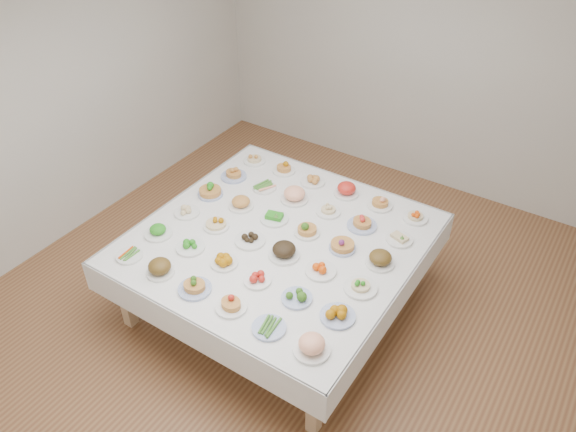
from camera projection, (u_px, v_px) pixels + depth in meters
The scene contains 38 objects.
room_envelope at pixel (297, 116), 4.09m from camera, with size 5.02×5.02×2.81m.
display_table at pixel (278, 243), 4.73m from camera, with size 2.25×2.25×0.75m.
dish_0 at pixel (129, 255), 4.48m from camera, with size 0.21×0.21×0.05m.
dish_1 at pixel (160, 268), 4.31m from camera, with size 0.21×0.21×0.12m.
dish_2 at pixel (194, 284), 4.15m from camera, with size 0.25×0.25×0.14m.
dish_3 at pixel (231, 302), 4.01m from camera, with size 0.23×0.23×0.14m.
dish_4 at pixel (269, 326), 3.87m from camera, with size 0.24×0.24×0.06m.
dish_5 at pixel (312, 343), 3.69m from camera, with size 0.26×0.26×0.16m.
dish_6 at pixel (158, 230), 4.69m from camera, with size 0.23×0.23×0.12m.
dish_7 at pixel (190, 245), 4.55m from camera, with size 0.23×0.23×0.10m.
dish_8 at pixel (224, 260), 4.40m from camera, with size 0.21×0.21×0.10m.
dish_9 at pixel (257, 278), 4.25m from camera, with size 0.21×0.21×0.08m.
dish_10 at pixel (297, 295), 4.09m from camera, with size 0.23×0.23×0.10m.
dish_11 at pixel (338, 312), 3.94m from camera, with size 0.25×0.25×0.12m.
dish_12 at pixel (187, 210), 4.93m from camera, with size 0.22×0.22×0.09m.
dish_13 at pixel (216, 222), 4.76m from camera, with size 0.22×0.22×0.12m.
dish_14 at pixel (250, 238), 4.62m from camera, with size 0.25×0.25×0.10m.
dish_15 at pixel (284, 249), 4.45m from camera, with size 0.26×0.26×0.16m.
dish_16 at pixel (321, 268), 4.32m from camera, with size 0.24×0.24×0.10m.
dish_17 at pixel (361, 284), 4.17m from camera, with size 0.25×0.25×0.13m.
dish_18 at pixel (210, 189), 5.13m from camera, with size 0.24×0.23×0.15m.
dish_19 at pixel (241, 202), 5.00m from camera, with size 0.22×0.22×0.12m.
dish_20 at pixel (274, 216), 4.85m from camera, with size 0.24×0.24×0.11m.
dish_21 at pixel (307, 227), 4.68m from camera, with size 0.24×0.23×0.14m.
dish_22 at pixel (343, 243), 4.53m from camera, with size 0.22×0.22×0.14m.
dish_23 at pixel (380, 258), 4.39m from camera, with size 0.24×0.24×0.13m.
dish_24 at pixel (233, 172), 5.37m from camera, with size 0.24×0.24×0.14m.
dish_25 at pixel (264, 186), 5.25m from camera, with size 0.24×0.22×0.06m.
dish_26 at pixel (294, 194), 5.07m from camera, with size 0.26×0.26×0.15m.
dish_27 at pixel (328, 209), 4.93m from camera, with size 0.21×0.21×0.10m.
dish_28 at pixel (362, 221), 4.77m from camera, with size 0.25×0.25×0.14m.
dish_29 at pixel (399, 238), 4.63m from camera, with size 0.22×0.22×0.09m.
dish_30 at pixel (254, 158), 5.61m from camera, with size 0.22×0.22×0.11m.
dish_31 at pixel (284, 167), 5.46m from camera, with size 0.22×0.22×0.12m.
dish_32 at pixel (313, 179), 5.31m from camera, with size 0.23×0.23×0.09m.
dish_33 at pixel (347, 188), 5.14m from camera, with size 0.23×0.23×0.14m.
dish_34 at pixel (380, 202), 5.00m from camera, with size 0.22×0.22×0.12m.
dish_35 at pixel (416, 215), 4.85m from camera, with size 0.22×0.22×0.11m.
Camera 1 is at (1.98, -3.13, 3.73)m, focal length 35.00 mm.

